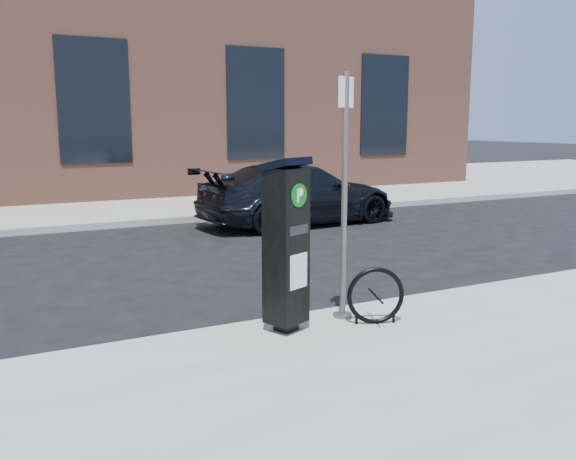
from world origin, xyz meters
TOP-DOWN VIEW (x-y plane):
  - ground at (0.00, 0.00)m, footprint 120.00×120.00m
  - sidewalk_far at (0.00, 14.00)m, footprint 60.00×12.00m
  - curb_near at (0.00, -0.02)m, footprint 60.00×0.12m
  - curb_far at (0.00, 8.02)m, footprint 60.00×0.12m
  - building at (-0.00, 17.00)m, footprint 28.00×10.05m
  - parking_kiosk at (-0.20, -0.43)m, footprint 0.55×0.52m
  - sign_pole at (0.60, -0.30)m, footprint 0.24×0.22m
  - bike_rack at (0.80, -0.68)m, footprint 0.64×0.27m
  - car_dark at (3.69, 6.61)m, footprint 5.14×2.49m

SIDE VIEW (x-z plane):
  - ground at x=0.00m, z-range 0.00..0.00m
  - sidewalk_far at x=0.00m, z-range 0.00..0.15m
  - curb_near at x=0.00m, z-range -0.01..0.15m
  - curb_far at x=0.00m, z-range -0.01..0.15m
  - bike_rack at x=0.80m, z-range 0.14..0.80m
  - car_dark at x=3.69m, z-range 0.00..1.44m
  - parking_kiosk at x=-0.20m, z-range 0.17..2.06m
  - sign_pole at x=0.60m, z-range 0.14..2.93m
  - building at x=0.00m, z-range 0.02..8.27m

